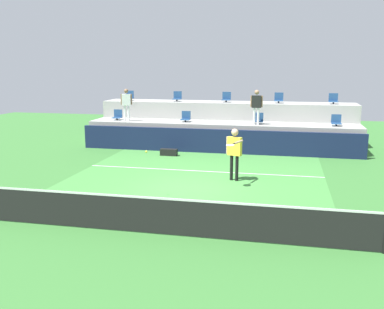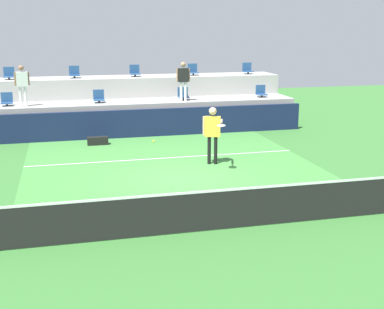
% 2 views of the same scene
% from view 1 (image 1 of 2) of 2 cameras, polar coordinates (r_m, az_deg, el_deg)
% --- Properties ---
extents(ground_plane, '(40.00, 40.00, 0.00)m').
position_cam_1_polar(ground_plane, '(14.21, -0.51, -4.48)').
color(ground_plane, '#336B2D').
extents(court_inner_paint, '(9.00, 10.00, 0.01)m').
position_cam_1_polar(court_inner_paint, '(15.15, 0.33, -3.45)').
color(court_inner_paint, '#3D7F38').
rests_on(court_inner_paint, ground_plane).
extents(court_service_line, '(9.00, 0.06, 0.00)m').
position_cam_1_polar(court_service_line, '(16.48, 1.34, -2.20)').
color(court_service_line, white).
rests_on(court_service_line, ground_plane).
extents(tennis_net, '(10.48, 0.08, 1.07)m').
position_cam_1_polar(tennis_net, '(10.38, -5.43, -7.79)').
color(tennis_net, black).
rests_on(tennis_net, ground_plane).
extents(sponsor_backboard, '(13.00, 0.16, 1.10)m').
position_cam_1_polar(sponsor_backboard, '(19.85, 3.32, 1.75)').
color(sponsor_backboard, '#141E42').
rests_on(sponsor_backboard, ground_plane).
extents(seating_tier_lower, '(13.00, 1.80, 1.25)m').
position_cam_1_polar(seating_tier_lower, '(21.10, 3.87, 2.54)').
color(seating_tier_lower, '#9E9E99').
rests_on(seating_tier_lower, ground_plane).
extents(seating_tier_upper, '(13.00, 1.80, 2.10)m').
position_cam_1_polar(seating_tier_upper, '(22.81, 4.55, 4.28)').
color(seating_tier_upper, '#9E9E99').
rests_on(seating_tier_upper, ground_plane).
extents(stadium_chair_lower_far_left, '(0.44, 0.40, 0.52)m').
position_cam_1_polar(stadium_chair_lower_far_left, '(22.31, -9.79, 5.06)').
color(stadium_chair_lower_far_left, '#2D2D33').
rests_on(stadium_chair_lower_far_left, seating_tier_lower).
extents(stadium_chair_lower_left, '(0.44, 0.40, 0.52)m').
position_cam_1_polar(stadium_chair_lower_left, '(21.25, -0.83, 4.91)').
color(stadium_chair_lower_left, '#2D2D33').
rests_on(stadium_chair_lower_left, seating_tier_lower).
extents(stadium_chair_lower_right, '(0.44, 0.40, 0.52)m').
position_cam_1_polar(stadium_chair_lower_right, '(20.74, 8.74, 4.61)').
color(stadium_chair_lower_right, '#2D2D33').
rests_on(stadium_chair_lower_right, seating_tier_lower).
extents(stadium_chair_lower_far_right, '(0.44, 0.40, 0.52)m').
position_cam_1_polar(stadium_chair_lower_far_right, '(20.83, 18.46, 4.18)').
color(stadium_chair_lower_far_right, '#2D2D33').
rests_on(stadium_chair_lower_far_right, seating_tier_lower).
extents(stadium_chair_upper_far_left, '(0.44, 0.40, 0.52)m').
position_cam_1_polar(stadium_chair_upper_far_left, '(23.91, -8.26, 7.58)').
color(stadium_chair_upper_far_left, '#2D2D33').
rests_on(stadium_chair_upper_far_left, seating_tier_upper).
extents(stadium_chair_upper_left, '(0.44, 0.40, 0.52)m').
position_cam_1_polar(stadium_chair_upper_left, '(23.12, -1.96, 7.56)').
color(stadium_chair_upper_left, '#2D2D33').
rests_on(stadium_chair_upper_left, seating_tier_upper).
extents(stadium_chair_upper_center, '(0.44, 0.40, 0.52)m').
position_cam_1_polar(stadium_chair_upper_center, '(22.62, 4.55, 7.44)').
color(stadium_chair_upper_center, '#2D2D33').
rests_on(stadium_chair_upper_center, seating_tier_upper).
extents(stadium_chair_upper_right, '(0.44, 0.40, 0.52)m').
position_cam_1_polar(stadium_chair_upper_right, '(22.42, 11.36, 7.22)').
color(stadium_chair_upper_right, '#2D2D33').
rests_on(stadium_chair_upper_right, seating_tier_upper).
extents(stadium_chair_upper_far_right, '(0.44, 0.40, 0.52)m').
position_cam_1_polar(stadium_chair_upper_far_right, '(22.53, 18.12, 6.89)').
color(stadium_chair_upper_far_right, '#2D2D33').
rests_on(stadium_chair_upper_far_right, seating_tier_upper).
extents(tennis_player, '(0.61, 1.34, 1.83)m').
position_cam_1_polar(tennis_player, '(14.97, 5.60, 0.75)').
color(tennis_player, black).
rests_on(tennis_player, ground_plane).
extents(spectator_in_white, '(0.57, 0.26, 1.59)m').
position_cam_1_polar(spectator_in_white, '(21.65, -8.63, 6.85)').
color(spectator_in_white, white).
rests_on(spectator_in_white, seating_tier_lower).
extents(spectator_in_grey, '(0.57, 0.23, 1.61)m').
position_cam_1_polar(spectator_in_grey, '(20.29, 8.49, 6.59)').
color(spectator_in_grey, white).
rests_on(spectator_in_grey, seating_tier_lower).
extents(tennis_ball, '(0.07, 0.07, 0.07)m').
position_cam_1_polar(tennis_ball, '(12.92, -6.05, 0.37)').
color(tennis_ball, '#CCE033').
extents(equipment_bag, '(0.76, 0.28, 0.30)m').
position_cam_1_polar(equipment_bag, '(19.36, -3.07, 0.30)').
color(equipment_bag, black).
rests_on(equipment_bag, ground_plane).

